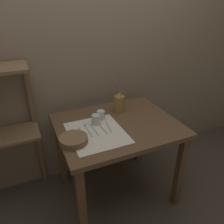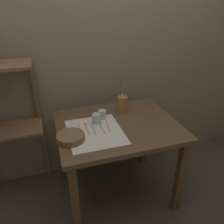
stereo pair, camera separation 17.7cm
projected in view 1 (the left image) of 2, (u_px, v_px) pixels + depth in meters
name	position (u px, v px, depth m)	size (l,w,h in m)	color
ground_plane	(116.00, 190.00, 2.21)	(12.00, 12.00, 0.00)	#473F35
stone_wall_back	(95.00, 61.00, 2.08)	(7.00, 0.06, 2.40)	gray
wooden_table	(117.00, 135.00, 1.90)	(1.01, 0.82, 0.78)	brown
linen_cloth	(97.00, 133.00, 1.72)	(0.42, 0.49, 0.00)	silver
pitcher_with_flowers	(119.00, 103.00, 2.01)	(0.09, 0.09, 0.38)	olive
wooden_bowl	(74.00, 140.00, 1.59)	(0.21, 0.21, 0.05)	brown
glass_tumbler_near	(96.00, 119.00, 1.82)	(0.07, 0.07, 0.08)	silver
glass_tumbler_far	(101.00, 115.00, 1.90)	(0.07, 0.07, 0.08)	silver
fork_inner	(82.00, 133.00, 1.70)	(0.02, 0.18, 0.00)	#A8A8AD
spoon_inner	(86.00, 128.00, 1.78)	(0.02, 0.19, 0.02)	#A8A8AD
knife_center	(95.00, 130.00, 1.75)	(0.01, 0.18, 0.00)	#A8A8AD
spoon_outer	(100.00, 125.00, 1.81)	(0.03, 0.19, 0.02)	#A8A8AD
fork_outer	(108.00, 126.00, 1.80)	(0.04, 0.18, 0.00)	#A8A8AD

